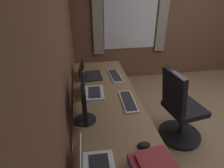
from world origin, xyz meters
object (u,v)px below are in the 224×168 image
object	(u,v)px
laptop_center	(90,90)
keyboard_spare	(128,101)
drawer_pedestal	(104,123)
keyboard_main	(115,76)
mouse_main	(144,145)
book_stack_near	(153,167)
laptop_leftmost	(88,73)
monitor_primary	(84,99)
office_chair	(180,110)
laptop_left	(90,166)

from	to	relation	value
laptop_center	keyboard_spare	bearing A→B (deg)	-122.16
drawer_pedestal	keyboard_main	world-z (taller)	keyboard_main
keyboard_main	mouse_main	world-z (taller)	mouse_main
drawer_pedestal	keyboard_main	bearing A→B (deg)	-25.12
keyboard_main	keyboard_spare	world-z (taller)	same
laptop_center	keyboard_main	world-z (taller)	laptop_center
keyboard_spare	mouse_main	distance (m)	0.63
laptop_center	drawer_pedestal	bearing A→B (deg)	-119.55
keyboard_spare	drawer_pedestal	bearing A→B (deg)	56.39
book_stack_near	laptop_leftmost	bearing A→B (deg)	12.36
laptop_leftmost	mouse_main	world-z (taller)	laptop_leftmost
monitor_primary	office_chair	size ratio (longest dim) A/B	0.48
laptop_left	keyboard_main	bearing A→B (deg)	-16.92
laptop_left	mouse_main	distance (m)	0.45
monitor_primary	keyboard_main	xyz separation A→B (m)	(0.87, -0.44, -0.23)
monitor_primary	book_stack_near	size ratio (longest dim) A/B	1.46
mouse_main	office_chair	size ratio (longest dim) A/B	0.11
office_chair	laptop_center	bearing A→B (deg)	83.51
monitor_primary	book_stack_near	xyz separation A→B (m)	(-0.62, -0.42, -0.18)
laptop_leftmost	keyboard_main	size ratio (longest dim) A/B	0.80
laptop_leftmost	book_stack_near	bearing A→B (deg)	-167.64
drawer_pedestal	laptop_left	size ratio (longest dim) A/B	2.23
laptop_leftmost	office_chair	bearing A→B (deg)	-118.03
monitor_primary	mouse_main	world-z (taller)	monitor_primary
drawer_pedestal	laptop_left	xyz separation A→B (m)	(-0.94, 0.21, 0.43)
monitor_primary	office_chair	xyz separation A→B (m)	(0.35, -1.17, -0.51)
laptop_left	office_chair	size ratio (longest dim) A/B	0.32
book_stack_near	office_chair	size ratio (longest dim) A/B	0.33
laptop_center	mouse_main	world-z (taller)	laptop_center
keyboard_main	book_stack_near	bearing A→B (deg)	179.10
monitor_primary	laptop_center	world-z (taller)	monitor_primary
laptop_leftmost	keyboard_spare	world-z (taller)	laptop_leftmost
keyboard_spare	mouse_main	size ratio (longest dim) A/B	4.08
keyboard_main	keyboard_spare	size ratio (longest dim) A/B	1.01
keyboard_main	office_chair	bearing A→B (deg)	-125.83
mouse_main	office_chair	bearing A→B (deg)	-44.61
keyboard_main	office_chair	xyz separation A→B (m)	(-0.52, -0.73, -0.28)
office_chair	laptop_left	bearing A→B (deg)	127.67
book_stack_near	keyboard_spare	bearing A→B (deg)	-2.99
monitor_primary	mouse_main	bearing A→B (deg)	-132.88
drawer_pedestal	laptop_center	size ratio (longest dim) A/B	2.05
monitor_primary	laptop_leftmost	world-z (taller)	monitor_primary
laptop_center	mouse_main	bearing A→B (deg)	-157.67
keyboard_spare	mouse_main	world-z (taller)	mouse_main
keyboard_spare	book_stack_near	distance (m)	0.86
laptop_leftmost	keyboard_main	world-z (taller)	laptop_leftmost
drawer_pedestal	book_stack_near	size ratio (longest dim) A/B	2.20
drawer_pedestal	office_chair	size ratio (longest dim) A/B	0.72
drawer_pedestal	mouse_main	distance (m)	0.91
laptop_leftmost	keyboard_spare	distance (m)	0.80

